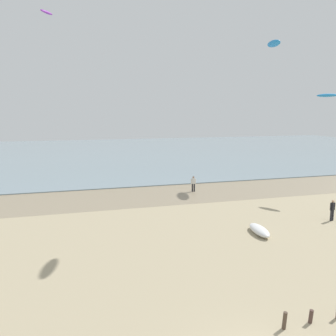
# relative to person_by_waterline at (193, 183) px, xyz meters

# --- Properties ---
(wet_sand_strip) EXTENTS (120.00, 8.49, 0.01)m
(wet_sand_strip) POSITION_rel_person_by_waterline_xyz_m (-6.27, -0.49, -0.91)
(wet_sand_strip) COLOR gray
(wet_sand_strip) RESTS_ON ground
(sea) EXTENTS (160.00, 70.00, 0.10)m
(sea) POSITION_rel_person_by_waterline_xyz_m (-6.27, 38.75, -0.87)
(sea) COLOR gray
(sea) RESTS_ON ground
(person_by_waterline) EXTENTS (0.57, 0.24, 1.71)m
(person_by_waterline) POSITION_rel_person_by_waterline_xyz_m (0.00, 0.00, 0.00)
(person_by_waterline) COLOR #232328
(person_by_waterline) RESTS_ON ground
(person_left_flank) EXTENTS (0.55, 0.32, 1.71)m
(person_left_flank) POSITION_rel_person_by_waterline_xyz_m (7.34, -12.36, 0.00)
(person_left_flank) COLOR #232328
(person_left_flank) RESTS_ON ground
(grounded_kite) EXTENTS (1.28, 2.80, 0.54)m
(grounded_kite) POSITION_rel_person_by_waterline_xyz_m (0.18, -13.47, -0.65)
(grounded_kite) COLOR white
(grounded_kite) RESTS_ON ground
(kite_aloft_0) EXTENTS (1.70, 2.12, 0.36)m
(kite_aloft_0) POSITION_rel_person_by_waterline_xyz_m (12.24, -5.06, 9.33)
(kite_aloft_0) COLOR #2384D1
(kite_aloft_3) EXTENTS (1.81, 3.47, 0.89)m
(kite_aloft_3) POSITION_rel_person_by_waterline_xyz_m (11.30, 3.53, 15.82)
(kite_aloft_3) COLOR #2384D1
(kite_aloft_5) EXTENTS (1.92, 2.26, 0.61)m
(kite_aloft_5) POSITION_rel_person_by_waterline_xyz_m (-15.11, 14.56, 20.37)
(kite_aloft_5) COLOR purple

